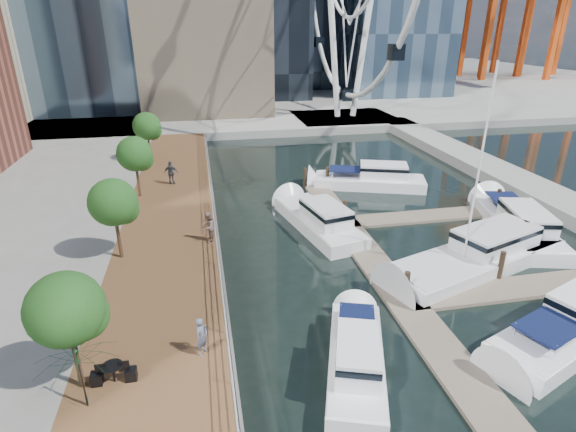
# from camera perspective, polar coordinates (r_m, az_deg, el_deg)

# --- Properties ---
(boardwalk) EXTENTS (6.00, 60.00, 1.00)m
(boardwalk) POSITION_cam_1_polar(r_m,az_deg,el_deg) (27.85, -15.06, -4.52)
(boardwalk) COLOR brown
(boardwalk) RESTS_ON ground
(seawall) EXTENTS (0.25, 60.00, 1.00)m
(seawall) POSITION_cam_1_polar(r_m,az_deg,el_deg) (27.74, -8.88, -4.06)
(seawall) COLOR #595954
(seawall) RESTS_ON ground
(land_far) EXTENTS (200.00, 114.00, 1.00)m
(land_far) POSITION_cam_1_polar(r_m,az_deg,el_deg) (112.63, -8.13, 16.50)
(land_far) COLOR gray
(land_far) RESTS_ON ground
(breakwater) EXTENTS (4.00, 60.00, 1.00)m
(breakwater) POSITION_cam_1_polar(r_m,az_deg,el_deg) (41.79, 29.04, 2.66)
(breakwater) COLOR gray
(breakwater) RESTS_ON ground
(pier) EXTENTS (14.00, 12.00, 1.00)m
(pier) POSITION_cam_1_polar(r_m,az_deg,el_deg) (66.27, 7.24, 12.02)
(pier) COLOR gray
(pier) RESTS_ON ground
(railing) EXTENTS (0.10, 60.00, 1.05)m
(railing) POSITION_cam_1_polar(r_m,az_deg,el_deg) (27.29, -9.22, -2.16)
(railing) COLOR white
(railing) RESTS_ON boardwalk
(floating_docks) EXTENTS (16.00, 34.00, 2.60)m
(floating_docks) POSITION_cam_1_polar(r_m,az_deg,el_deg) (27.51, 22.35, -5.93)
(floating_docks) COLOR #6D6051
(floating_docks) RESTS_ON ground
(street_trees) EXTENTS (2.60, 42.60, 4.60)m
(street_trees) POSITION_cam_1_polar(r_m,az_deg,el_deg) (25.77, -21.34, 1.61)
(street_trees) COLOR #3F2B1C
(street_trees) RESTS_ON ground
(yacht_foreground) EXTENTS (10.24, 6.13, 2.15)m
(yacht_foreground) POSITION_cam_1_polar(r_m,az_deg,el_deg) (24.43, 31.90, -13.16)
(yacht_foreground) COLOR white
(yacht_foreground) RESTS_ON ground
(pedestrian_near) EXTENTS (0.66, 0.71, 1.63)m
(pedestrian_near) POSITION_cam_1_polar(r_m,az_deg,el_deg) (18.48, -10.90, -14.77)
(pedestrian_near) COLOR slate
(pedestrian_near) RESTS_ON boardwalk
(pedestrian_mid) EXTENTS (0.89, 1.04, 1.85)m
(pedestrian_mid) POSITION_cam_1_polar(r_m,az_deg,el_deg) (27.23, -10.12, -1.36)
(pedestrian_mid) COLOR #83655A
(pedestrian_mid) RESTS_ON boardwalk
(pedestrian_far) EXTENTS (1.20, 0.68, 1.93)m
(pedestrian_far) POSITION_cam_1_polar(r_m,az_deg,el_deg) (37.86, -14.61, 5.34)
(pedestrian_far) COLOR #363B44
(pedestrian_far) RESTS_ON boardwalk
(moored_yachts) EXTENTS (20.21, 34.58, 11.50)m
(moored_yachts) POSITION_cam_1_polar(r_m,az_deg,el_deg) (29.00, 20.68, -5.24)
(moored_yachts) COLOR silver
(moored_yachts) RESTS_ON ground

